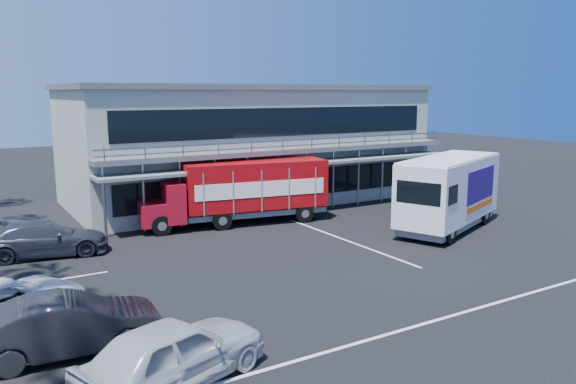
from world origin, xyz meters
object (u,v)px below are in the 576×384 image
red_truck (242,190)px  white_van (449,192)px  parked_car_b (69,325)px  parked_car_a (173,353)px

red_truck → white_van: 10.57m
red_truck → parked_car_b: (-10.71, -11.11, -1.02)m
parked_car_a → parked_car_b: 3.51m
white_van → parked_car_a: size_ratio=1.64×
parked_car_b → white_van: bearing=-71.9°
red_truck → parked_car_b: red_truck is taller
white_van → parked_car_b: bearing=171.3°
red_truck → parked_car_a: size_ratio=2.08×
white_van → parked_car_b: (-18.96, -4.50, -1.16)m
parked_car_a → white_van: bearing=-85.7°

